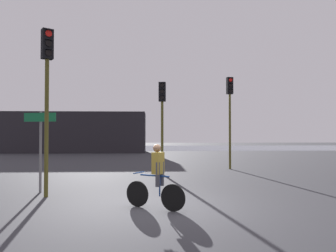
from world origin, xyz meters
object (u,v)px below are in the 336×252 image
(direction_sign_post, at_px, (40,139))
(cyclist, at_px, (157,176))
(traffic_light_center, at_px, (162,110))
(traffic_light_far_right, at_px, (230,106))
(traffic_light_near_left, at_px, (47,81))
(distant_building, at_px, (75,132))

(direction_sign_post, bearing_deg, cyclist, 158.39)
(traffic_light_center, height_order, cyclist, traffic_light_center)
(traffic_light_center, bearing_deg, traffic_light_far_right, -143.16)
(traffic_light_near_left, relative_size, cyclist, 3.10)
(traffic_light_far_right, relative_size, cyclist, 3.03)
(traffic_light_far_right, xyz_separation_m, direction_sign_post, (-7.74, -6.59, -1.69))
(traffic_light_center, xyz_separation_m, cyclist, (-0.35, -7.03, -2.17))
(direction_sign_post, bearing_deg, traffic_light_near_left, 132.13)
(distant_building, height_order, traffic_light_center, traffic_light_center)
(direction_sign_post, bearing_deg, traffic_light_center, -119.44)
(traffic_light_near_left, height_order, direction_sign_post, traffic_light_near_left)
(direction_sign_post, distance_m, cyclist, 4.56)
(direction_sign_post, height_order, cyclist, direction_sign_post)
(distant_building, distance_m, traffic_light_center, 20.19)
(traffic_light_near_left, distance_m, direction_sign_post, 1.97)
(traffic_light_near_left, relative_size, direction_sign_post, 1.93)
(distant_building, bearing_deg, traffic_light_center, -65.72)
(traffic_light_center, bearing_deg, traffic_light_near_left, 63.19)
(cyclist, bearing_deg, traffic_light_far_right, 8.59)
(traffic_light_far_right, bearing_deg, traffic_light_center, 21.10)
(traffic_light_near_left, xyz_separation_m, traffic_light_far_right, (7.30, 7.36, -0.07))
(cyclist, bearing_deg, distant_building, 49.88)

